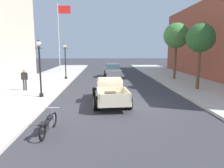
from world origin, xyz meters
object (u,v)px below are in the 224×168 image
Objects in this scene: hotrod_truck_cream at (110,91)px; street_lamp_near at (40,64)px; street_tree_nearest at (200,38)px; street_tree_second at (176,36)px; motorcycle_parked at (49,123)px; car_background_grey at (112,71)px; pedestrian_sidewalk_left at (24,79)px; street_lamp_far at (65,58)px; flagpole at (60,31)px.

street_lamp_near is at bearing 165.10° from hotrod_truck_cream.
street_tree_second reaches higher than street_tree_nearest.
car_background_grey is (3.28, 17.50, 0.33)m from motorcycle_parked.
motorcycle_parked is 1.28× the size of pedestrian_sidewalk_left.
motorcycle_parked is at bearing -118.02° from hotrod_truck_cream.
street_tree_second reaches higher than street_lamp_far.
street_tree_nearest reaches higher than car_background_grey.
motorcycle_parked is at bearing -139.00° from street_tree_nearest.
street_tree_second is at bearing -23.84° from flagpole.
street_lamp_near is at bearing -51.01° from pedestrian_sidewalk_left.
hotrod_truck_cream is 2.37× the size of motorcycle_parked.
street_tree_nearest is at bearing 27.05° from hotrod_truck_cream.
street_lamp_far reaches higher than pedestrian_sidewalk_left.
street_lamp_far is (0.09, 9.10, 0.00)m from street_lamp_near.
street_lamp_far is 6.73m from flagpole.
street_lamp_near is (-4.65, 1.24, 1.63)m from hotrod_truck_cream.
street_lamp_near reaches higher than motorcycle_parked.
street_lamp_far is 13.71m from street_tree_nearest.
street_tree_nearest reaches higher than street_lamp_far.
pedestrian_sidewalk_left is at bearing 150.96° from hotrod_truck_cream.
street_lamp_near reaches higher than hotrod_truck_cream.
pedestrian_sidewalk_left is 14.29m from street_tree_nearest.
flagpole is (-6.77, 3.33, 5.00)m from car_background_grey.
pedestrian_sidewalk_left is 13.14m from flagpole.
flagpole reaches higher than street_tree_nearest.
street_lamp_near is 15.12m from street_tree_second.
hotrod_truck_cream is 0.96× the size of street_tree_nearest.
street_tree_nearest is 0.87× the size of street_tree_second.
motorcycle_parked is 15.47m from street_lamp_far.
street_lamp_near is at bearing -168.19° from street_tree_nearest.
motorcycle_parked is 17.81m from car_background_grey.
street_lamp_far is 12.28m from street_tree_second.
street_lamp_near reaches higher than pedestrian_sidewalk_left.
street_tree_nearest is (11.97, 2.50, 1.83)m from street_lamp_near.
hotrod_truck_cream is at bearing -66.21° from street_lamp_far.
street_tree_nearest is (11.88, -6.60, 1.83)m from street_lamp_far.
street_tree_second is (13.57, -6.00, -0.96)m from flagpole.
street_tree_nearest is at bearing 0.26° from pedestrian_sidewalk_left.
street_lamp_near is (1.97, -2.44, 1.30)m from pedestrian_sidewalk_left.
street_tree_nearest is at bearing -53.18° from car_background_grey.
street_lamp_near is 1.00× the size of street_lamp_far.
flagpole is (-3.49, 20.83, 5.33)m from motorcycle_parked.
pedestrian_sidewalk_left is 15.87m from street_tree_second.
hotrod_truck_cream is 0.83× the size of street_tree_second.
street_lamp_far is (-4.56, 10.33, 1.63)m from hotrod_truck_cream.
hotrod_truck_cream is at bearing -152.95° from street_tree_nearest.
car_background_grey is 0.84× the size of street_tree_nearest.
car_background_grey is at bearing 23.53° from street_lamp_far.
street_tree_nearest is (7.32, 3.74, 3.46)m from hotrod_truck_cream.
car_background_grey is 12.66m from street_lamp_near.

